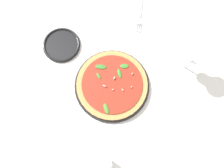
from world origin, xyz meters
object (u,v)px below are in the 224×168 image
fork (140,12)px  shaker_pepper (108,164)px  pizza_arugula_main (112,85)px  wine_glass (195,56)px  side_plate_white (61,45)px

fork → shaker_pepper: 0.67m
shaker_pepper → fork: bearing=178.5°
pizza_arugula_main → fork: bearing=170.4°
wine_glass → side_plate_white: wine_glass is taller
wine_glass → fork: size_ratio=0.86×
wine_glass → pizza_arugula_main: bearing=-64.4°
side_plate_white → pizza_arugula_main: bearing=61.2°
wine_glass → side_plate_white: size_ratio=1.08×
shaker_pepper → side_plate_white: bearing=-146.2°
pizza_arugula_main → wine_glass: size_ratio=1.77×
fork → pizza_arugula_main: bearing=-12.4°
pizza_arugula_main → shaker_pepper: 0.31m
wine_glass → shaker_pepper: size_ratio=2.63×
wine_glass → fork: 0.34m
wine_glass → fork: bearing=-134.7°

